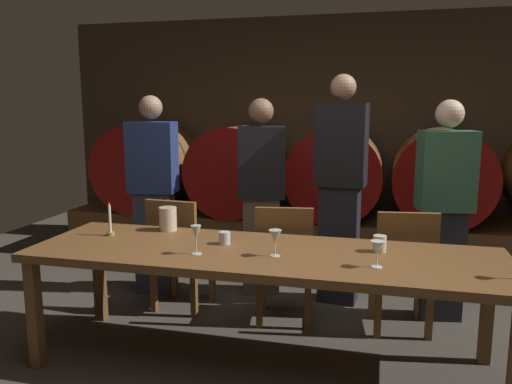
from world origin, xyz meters
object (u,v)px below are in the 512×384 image
Objects in this scene: chair_left at (178,249)px; wine_glass_far_left at (196,233)px; wine_barrel_left at (239,169)px; wine_glass_center_right at (377,248)px; wine_barrel_far_left at (149,166)px; dining_table at (263,261)px; chair_center at (284,258)px; wine_barrel_center at (336,172)px; guest_center_left at (261,195)px; cup_right at (380,244)px; guest_far_left at (154,194)px; candle_center at (110,226)px; pitcher at (168,219)px; cup_left at (225,238)px; wine_glass_center_left at (275,237)px; chair_right at (403,265)px; guest_center_right at (340,188)px; wine_barrel_right at (440,176)px; guest_far_right at (444,210)px.

wine_glass_far_left is (0.47, -0.83, 0.36)m from chair_left.
wine_barrel_left reaches higher than wine_glass_center_right.
wine_barrel_far_left reaches higher than dining_table.
wine_barrel_center is at bearing -105.19° from chair_center.
wine_barrel_left is (1.05, 0.00, 0.00)m from wine_barrel_far_left.
guest_center_left reaches higher than chair_left.
guest_far_left is at bearing 155.17° from cup_right.
wine_glass_far_left is (-0.05, -1.36, 0.02)m from guest_center_left.
chair_left is at bearing 67.70° from candle_center.
pitcher is (-0.44, -0.88, -0.03)m from guest_center_left.
guest_center_left is 0.99m from pitcher.
wine_barrel_left is 0.57× the size of guest_far_left.
wine_barrel_far_left is at bearing 125.45° from cup_left.
candle_center reaches higher than wine_glass_center_left.
guest_center_left is at bearing 91.98° from cup_left.
wine_barrel_left is 1.07× the size of chair_right.
guest_center_right is at bearing 73.17° from dining_table.
wine_glass_center_left is at bearing -114.98° from wine_barrel_right.
dining_table is (1.85, -2.32, -0.24)m from wine_barrel_far_left.
guest_center_left is 1.12m from cup_left.
wine_glass_center_left is (0.45, 0.07, -0.01)m from wine_glass_far_left.
guest_far_right reaches higher than candle_center.
guest_center_right is at bearing 61.67° from wine_glass_far_left.
guest_center_right is at bearing 37.11° from pitcher.
dining_table is at bearing 87.87° from guest_center_left.
wine_glass_center_right is at bearing -6.61° from wine_glass_center_left.
guest_far_right reaches higher than wine_glass_center_right.
chair_center is 1.00× the size of chair_right.
cup_right is (1.47, -2.17, -0.13)m from wine_barrel_left.
candle_center reaches higher than wine_glass_center_right.
guest_center_left is 1.36m from wine_glass_far_left.
chair_left is at bearing -90.59° from wine_barrel_left.
wine_glass_center_right is at bearing 58.29° from guest_far_right.
wine_barrel_far_left reaches higher than chair_left.
guest_far_right is (1.41, -0.19, -0.01)m from guest_center_left.
guest_far_left reaches higher than chair_right.
wine_glass_center_right is at bearing 69.97° from chair_right.
guest_center_left is (1.55, -1.11, -0.07)m from wine_barrel_far_left.
cup_left is (-0.36, 0.17, -0.07)m from wine_glass_center_left.
guest_center_right reaches higher than guest_far_left.
candle_center is at bearing 171.60° from wine_glass_center_right.
guest_far_left is at bearing 134.81° from cup_left.
cup_right is (-0.44, -0.86, -0.05)m from guest_far_right.
candle_center reaches higher than pitcher.
wine_glass_center_right is (-0.17, -0.82, 0.34)m from chair_right.
wine_glass_center_right is at bearing -44.55° from wine_barrel_far_left.
guest_far_left is 7.29× the size of candle_center.
pitcher is at bearing 153.88° from wine_glass_center_left.
chair_left is at bearing -11.42° from chair_center.
chair_right reaches higher than cup_right.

